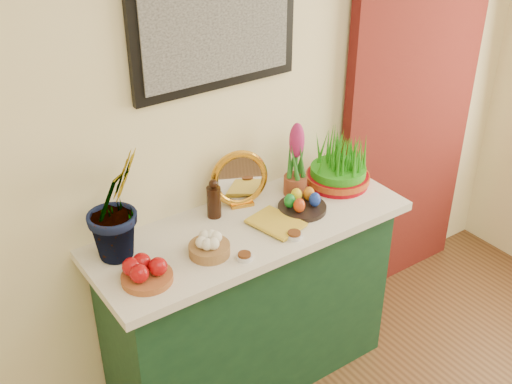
% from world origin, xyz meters
% --- Properties ---
extents(sideboard, '(1.30, 0.45, 0.85)m').
position_xyz_m(sideboard, '(0.09, 2.00, 0.42)').
color(sideboard, '#163D21').
rests_on(sideboard, ground).
extents(tablecloth, '(1.40, 0.55, 0.04)m').
position_xyz_m(tablecloth, '(0.09, 2.00, 0.87)').
color(tablecloth, silver).
rests_on(tablecloth, sideboard).
extents(hyacinth_green, '(0.36, 0.34, 0.59)m').
position_xyz_m(hyacinth_green, '(-0.44, 2.12, 1.19)').
color(hyacinth_green, '#246B21').
rests_on(hyacinth_green, tablecloth).
extents(apple_bowl, '(0.25, 0.25, 0.10)m').
position_xyz_m(apple_bowl, '(-0.44, 1.90, 0.93)').
color(apple_bowl, '#974E26').
rests_on(apple_bowl, tablecloth).
extents(garlic_basket, '(0.20, 0.20, 0.09)m').
position_xyz_m(garlic_basket, '(-0.16, 1.91, 0.93)').
color(garlic_basket, '#9F7440').
rests_on(garlic_basket, tablecloth).
extents(vinegar_cruet, '(0.06, 0.06, 0.18)m').
position_xyz_m(vinegar_cruet, '(0.00, 2.14, 0.97)').
color(vinegar_cruet, black).
rests_on(vinegar_cruet, tablecloth).
extents(mirror, '(0.27, 0.13, 0.26)m').
position_xyz_m(mirror, '(0.15, 2.16, 1.02)').
color(mirror, gold).
rests_on(mirror, tablecloth).
extents(book, '(0.19, 0.24, 0.03)m').
position_xyz_m(book, '(0.10, 1.91, 0.90)').
color(book, gold).
rests_on(book, tablecloth).
extents(spice_dish_left, '(0.06, 0.06, 0.03)m').
position_xyz_m(spice_dish_left, '(-0.07, 1.81, 0.90)').
color(spice_dish_left, silver).
rests_on(spice_dish_left, tablecloth).
extents(spice_dish_right, '(0.07, 0.07, 0.03)m').
position_xyz_m(spice_dish_right, '(0.18, 1.81, 0.90)').
color(spice_dish_right, silver).
rests_on(spice_dish_right, tablecloth).
extents(egg_plate, '(0.28, 0.28, 0.09)m').
position_xyz_m(egg_plate, '(0.34, 1.97, 0.92)').
color(egg_plate, black).
rests_on(egg_plate, tablecloth).
extents(hyacinth_pink, '(0.11, 0.11, 0.35)m').
position_xyz_m(hyacinth_pink, '(0.41, 2.10, 1.05)').
color(hyacinth_pink, brown).
rests_on(hyacinth_pink, tablecloth).
extents(wheatgrass_sabzeh, '(0.30, 0.30, 0.24)m').
position_xyz_m(wheatgrass_sabzeh, '(0.62, 2.05, 1.00)').
color(wheatgrass_sabzeh, '#98030E').
rests_on(wheatgrass_sabzeh, tablecloth).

